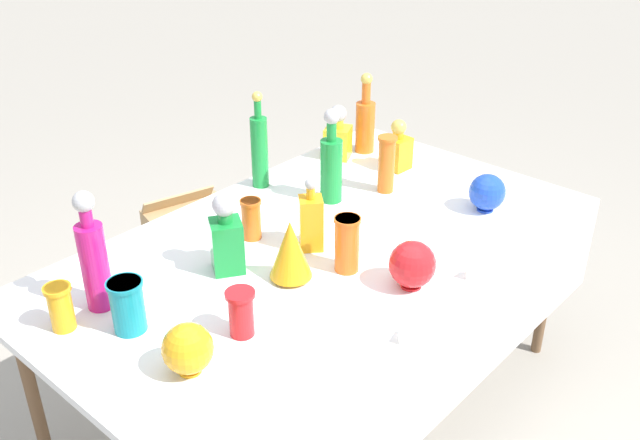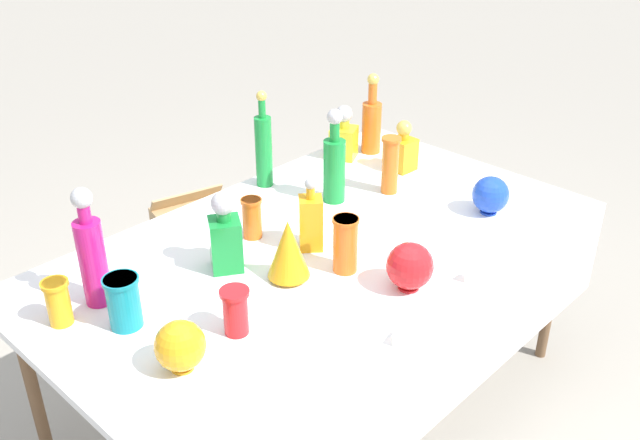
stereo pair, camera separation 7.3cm
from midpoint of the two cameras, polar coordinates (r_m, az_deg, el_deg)
ground_plane at (r=2.98m, az=0.72°, el=-14.63°), size 40.00×40.00×0.00m
display_table at (r=2.52m, az=1.57°, el=-3.43°), size 2.01×1.19×0.76m
tall_bottle_0 at (r=2.76m, az=1.91°, el=4.49°), size 0.09×0.09×0.38m
tall_bottle_1 at (r=2.89m, az=-3.82°, el=5.81°), size 0.07×0.07×0.40m
tall_bottle_2 at (r=2.23m, az=-16.92°, el=-2.65°), size 0.08×0.08×0.39m
tall_bottle_3 at (r=3.22m, az=4.80°, el=7.80°), size 0.09×0.09×0.36m
square_decanter_0 at (r=2.35m, az=-6.72°, el=-1.25°), size 0.14×0.14×0.28m
square_decanter_1 at (r=3.07m, az=7.32°, el=5.62°), size 0.10×0.10×0.22m
square_decanter_2 at (r=3.17m, az=2.57°, el=6.70°), size 0.15×0.15×0.24m
square_decanter_3 at (r=2.45m, az=0.10°, el=-0.03°), size 0.11×0.11×0.27m
slender_vase_0 at (r=2.33m, az=2.94°, el=-1.86°), size 0.09×0.09×0.20m
slender_vase_1 at (r=2.15m, az=-14.52°, el=-6.25°), size 0.11×0.11×0.16m
slender_vase_2 at (r=2.22m, az=-19.36°, el=-6.12°), size 0.08×0.08×0.15m
slender_vase_3 at (r=2.07m, az=-5.78°, el=-7.15°), size 0.09×0.09×0.15m
slender_vase_4 at (r=2.54m, az=-4.66°, el=0.27°), size 0.08×0.08×0.15m
slender_vase_5 at (r=2.85m, az=6.37°, el=4.51°), size 0.08×0.08×0.24m
fluted_vase_0 at (r=2.28m, az=-1.65°, el=-2.32°), size 0.14×0.14×0.21m
round_bowl_0 at (r=2.78m, az=14.21°, el=1.96°), size 0.14×0.14×0.15m
round_bowl_1 at (r=1.97m, az=-10.07°, el=-9.89°), size 0.14×0.14×0.15m
round_bowl_2 at (r=2.27m, az=8.13°, el=-3.66°), size 0.15×0.15×0.16m
price_tag_left at (r=2.38m, az=12.69°, el=-4.28°), size 0.05×0.02×0.04m
price_tag_center at (r=2.08m, az=7.20°, el=-9.24°), size 0.06×0.03×0.03m
cardboard_box_behind_left at (r=3.94m, az=-9.01°, el=-0.79°), size 0.52×0.44×0.33m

